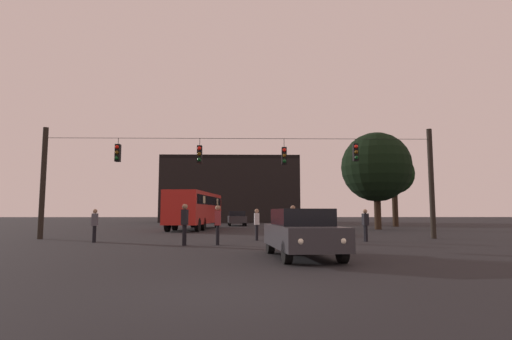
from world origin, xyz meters
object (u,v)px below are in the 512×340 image
Objects in this scene: city_bus at (196,207)px; pedestrian_far_side at (218,222)px; pedestrian_trailing at (293,221)px; tree_left_silhouette at (394,174)px; tree_behind_building at (376,167)px; pedestrian_near_bus at (185,222)px; pedestrian_crossing_center at (365,223)px; car_near_right at (302,232)px; pedestrian_crossing_right at (95,224)px; pedestrian_crossing_left at (257,223)px; car_far_left at (237,218)px.

pedestrian_far_side is at bearing -79.34° from city_bus.
tree_left_silhouette is (12.36, 20.26, 4.15)m from pedestrian_trailing.
tree_left_silhouette is 7.48m from tree_behind_building.
city_bus is at bearing 95.73° from pedestrian_near_bus.
pedestrian_crossing_center is 22.25m from tree_left_silhouette.
car_near_right is 2.86× the size of pedestrian_crossing_right.
pedestrian_crossing_left is 5.35m from pedestrian_crossing_center.
tree_behind_building reaches higher than tree_left_silhouette.
car_near_right is at bearing -113.76° from tree_behind_building.
pedestrian_trailing is at bearing -81.91° from car_far_left.
pedestrian_far_side reaches higher than car_near_right.
pedestrian_near_bus reaches higher than pedestrian_crossing_center.
pedestrian_crossing_left is 0.92× the size of pedestrian_far_side.
car_near_right is 0.56× the size of tree_behind_building.
tree_behind_building is (8.99, 20.43, 4.35)m from car_near_right.
pedestrian_crossing_left is at bearing 144.55° from pedestrian_trailing.
pedestrian_far_side reaches higher than pedestrian_crossing_right.
tree_left_silhouette reaches higher than pedestrian_crossing_center.
tree_left_silhouette is 0.89× the size of tree_behind_building.
pedestrian_trailing reaches higher than car_far_left.
car_far_left is at bearing 95.45° from car_near_right.
pedestrian_near_bus is 5.24m from pedestrian_trailing.
tree_behind_building is at bearing -2.12° from city_bus.
city_bus reaches higher than pedestrian_near_bus.
pedestrian_near_bus reaches higher than pedestrian_far_side.
pedestrian_crossing_right is at bearing 143.68° from car_near_right.
pedestrian_trailing is (-3.56, -0.28, 0.11)m from pedestrian_crossing_center.
pedestrian_crossing_center is 12.95m from pedestrian_crossing_right.
city_bus is at bearing 177.88° from tree_behind_building.
city_bus is 7.18× the size of pedestrian_crossing_center.
car_far_left is 23.94m from pedestrian_crossing_right.
tree_left_silhouette reaches higher than car_far_left.
pedestrian_crossing_center is at bearing 14.84° from pedestrian_near_bus.
pedestrian_trailing is at bearing -121.39° from tree_left_silhouette.
pedestrian_trailing is at bearing -121.71° from tree_behind_building.
city_bus is 7.16× the size of pedestrian_crossing_right.
tree_behind_building is at bearing 66.24° from car_near_right.
pedestrian_crossing_left is at bearing 169.91° from pedestrian_crossing_center.
city_bus is 7.08× the size of pedestrian_crossing_left.
pedestrian_crossing_left is 1.01× the size of pedestrian_crossing_right.
pedestrian_crossing_right is 0.19× the size of tree_behind_building.
tree_behind_building is at bearing 58.29° from pedestrian_trailing.
car_near_right is 7.92m from pedestrian_crossing_left.
pedestrian_crossing_right is at bearing -170.79° from pedestrian_crossing_left.
pedestrian_trailing is 3.87m from pedestrian_far_side.
car_near_right and car_far_left have the same top height.
pedestrian_crossing_left is at bearing 45.13° from pedestrian_near_bus.
city_bus is 16.43m from pedestrian_far_side.
city_bus is 1.56× the size of tree_left_silhouette.
pedestrian_near_bus is at bearing -93.59° from car_far_left.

